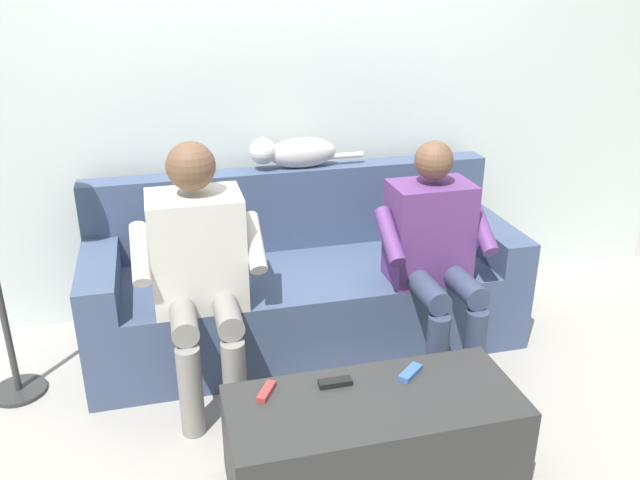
{
  "coord_description": "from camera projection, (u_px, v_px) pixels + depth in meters",
  "views": [
    {
      "loc": [
        0.67,
        2.84,
        1.81
      ],
      "look_at": [
        0.0,
        0.21,
        0.67
      ],
      "focal_mm": 37.04,
      "sensor_mm": 36.0,
      "label": 1
    }
  ],
  "objects": [
    {
      "name": "couch",
      "position": [
        304.0,
        285.0,
        3.39
      ],
      "size": [
        2.13,
        0.76,
        0.83
      ],
      "color": "#3D4C6B",
      "rests_on": "ground"
    },
    {
      "name": "back_wall",
      "position": [
        282.0,
        77.0,
        3.41
      ],
      "size": [
        4.75,
        0.06,
        2.54
      ],
      "primitive_type": "cube",
      "color": "silver",
      "rests_on": "ground"
    },
    {
      "name": "remote_black",
      "position": [
        335.0,
        382.0,
        2.42
      ],
      "size": [
        0.12,
        0.04,
        0.02
      ],
      "primitive_type": "cube",
      "rotation": [
        0.0,
        0.0,
        3.14
      ],
      "color": "black",
      "rests_on": "coffee_table"
    },
    {
      "name": "person_left_seated",
      "position": [
        434.0,
        246.0,
        3.06
      ],
      "size": [
        0.53,
        0.54,
        1.08
      ],
      "color": "#5B3370",
      "rests_on": "ground"
    },
    {
      "name": "person_right_seated",
      "position": [
        199.0,
        260.0,
        2.83
      ],
      "size": [
        0.55,
        0.58,
        1.14
      ],
      "color": "beige",
      "rests_on": "ground"
    },
    {
      "name": "remote_red",
      "position": [
        266.0,
        391.0,
        2.37
      ],
      "size": [
        0.09,
        0.12,
        0.02
      ],
      "primitive_type": "cube",
      "rotation": [
        0.0,
        0.0,
        1.04
      ],
      "color": "#B73333",
      "rests_on": "coffee_table"
    },
    {
      "name": "remote_blue",
      "position": [
        410.0,
        372.0,
        2.48
      ],
      "size": [
        0.12,
        0.11,
        0.02
      ],
      "primitive_type": "cube",
      "rotation": [
        0.0,
        0.0,
        0.7
      ],
      "color": "#3860B7",
      "rests_on": "coffee_table"
    },
    {
      "name": "coffee_table",
      "position": [
        373.0,
        442.0,
        2.42
      ],
      "size": [
        1.06,
        0.45,
        0.38
      ],
      "color": "#2D2D2D",
      "rests_on": "ground"
    },
    {
      "name": "cat_on_backrest",
      "position": [
        292.0,
        152.0,
        3.38
      ],
      "size": [
        0.6,
        0.13,
        0.17
      ],
      "color": "silver",
      "rests_on": "couch"
    },
    {
      "name": "ground_plane",
      "position": [
        342.0,
        416.0,
        2.86
      ],
      "size": [
        8.0,
        8.0,
        0.0
      ],
      "primitive_type": "plane",
      "color": "gray"
    }
  ]
}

